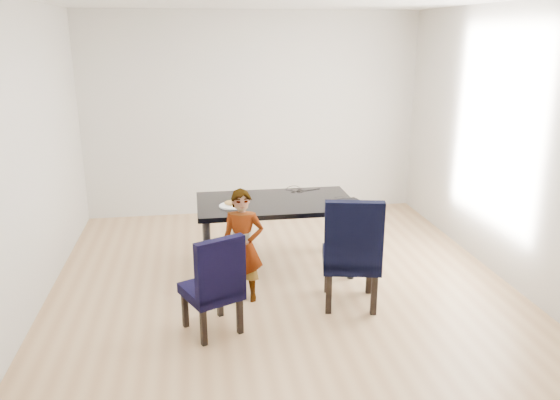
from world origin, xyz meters
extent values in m
cube|color=tan|center=(0.00, 0.00, -0.01)|extent=(4.50, 5.00, 0.01)
cube|color=silver|center=(0.00, 2.50, 1.35)|extent=(4.50, 0.01, 2.70)
cube|color=beige|center=(0.00, -2.50, 1.35)|extent=(4.50, 0.01, 2.70)
cube|color=silver|center=(-2.25, 0.00, 1.35)|extent=(0.01, 5.00, 2.70)
cube|color=silver|center=(2.25, 0.00, 1.35)|extent=(0.01, 5.00, 2.70)
cube|color=black|center=(0.00, 0.50, 0.38)|extent=(1.60, 0.90, 0.75)
cube|color=black|center=(-0.71, -0.67, 0.44)|extent=(0.56, 0.57, 0.87)
cube|color=black|center=(0.56, -0.38, 0.52)|extent=(0.60, 0.62, 1.05)
imported|color=red|center=(-0.40, -0.15, 0.53)|extent=(0.43, 0.33, 1.07)
cylinder|color=white|center=(-0.46, 0.38, 0.76)|extent=(0.32, 0.32, 0.01)
ellipsoid|color=#AF813E|center=(-0.47, 0.38, 0.79)|extent=(0.14, 0.09, 0.05)
imported|color=black|center=(0.68, 0.38, 0.76)|extent=(0.34, 0.26, 0.02)
torus|color=black|center=(0.28, 0.82, 0.75)|extent=(0.16, 0.16, 0.01)
camera|label=1|loc=(-0.80, -4.80, 2.40)|focal=35.00mm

